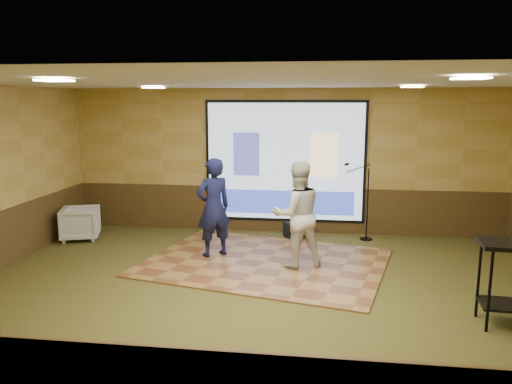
# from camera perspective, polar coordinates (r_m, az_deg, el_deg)

# --- Properties ---
(ground) EXTENTS (9.00, 9.00, 0.00)m
(ground) POSITION_cam_1_polar(r_m,az_deg,el_deg) (7.38, 1.16, -11.46)
(ground) COLOR #2C3618
(ground) RESTS_ON ground
(room_shell) EXTENTS (9.04, 7.04, 3.02)m
(room_shell) POSITION_cam_1_polar(r_m,az_deg,el_deg) (6.88, 1.22, 4.95)
(room_shell) COLOR tan
(room_shell) RESTS_ON ground
(wainscot_back) EXTENTS (9.00, 0.04, 0.95)m
(wainscot_back) POSITION_cam_1_polar(r_m,az_deg,el_deg) (10.56, 3.27, -2.02)
(wainscot_back) COLOR #452E17
(wainscot_back) RESTS_ON ground
(projector_screen) EXTENTS (3.32, 0.06, 2.52)m
(projector_screen) POSITION_cam_1_polar(r_m,az_deg,el_deg) (10.35, 3.31, 3.34)
(projector_screen) COLOR black
(projector_screen) RESTS_ON room_shell
(downlight_nw) EXTENTS (0.32, 0.32, 0.02)m
(downlight_nw) POSITION_cam_1_polar(r_m,az_deg,el_deg) (9.10, -11.64, 11.61)
(downlight_nw) COLOR #FFEEBF
(downlight_nw) RESTS_ON room_shell
(downlight_ne) EXTENTS (0.32, 0.32, 0.02)m
(downlight_ne) POSITION_cam_1_polar(r_m,az_deg,el_deg) (8.73, 17.44, 11.41)
(downlight_ne) COLOR #FFEEBF
(downlight_ne) RESTS_ON room_shell
(downlight_sw) EXTENTS (0.32, 0.32, 0.02)m
(downlight_sw) POSITION_cam_1_polar(r_m,az_deg,el_deg) (6.07, -22.04, 11.74)
(downlight_sw) COLOR #FFEEBF
(downlight_sw) RESTS_ON room_shell
(downlight_se) EXTENTS (0.32, 0.32, 0.02)m
(downlight_se) POSITION_cam_1_polar(r_m,az_deg,el_deg) (5.50, 23.31, 11.87)
(downlight_se) COLOR #FFEEBF
(downlight_se) RESTS_ON room_shell
(dance_floor) EXTENTS (4.52, 3.82, 0.03)m
(dance_floor) POSITION_cam_1_polar(r_m,az_deg,el_deg) (8.65, 1.04, -8.02)
(dance_floor) COLOR olive
(dance_floor) RESTS_ON ground
(player_left) EXTENTS (0.76, 0.72, 1.75)m
(player_left) POSITION_cam_1_polar(r_m,az_deg,el_deg) (8.78, -4.89, -1.76)
(player_left) COLOR #14173F
(player_left) RESTS_ON dance_floor
(player_right) EXTENTS (1.04, 0.93, 1.76)m
(player_right) POSITION_cam_1_polar(r_m,az_deg,el_deg) (8.22, 4.73, -2.57)
(player_right) COLOR silver
(player_right) RESTS_ON dance_floor
(mic_stand) EXTENTS (0.61, 0.25, 1.55)m
(mic_stand) POSITION_cam_1_polar(r_m,az_deg,el_deg) (10.17, 12.25, -2.63)
(mic_stand) COLOR black
(mic_stand) RESTS_ON ground
(banquet_chair) EXTENTS (0.91, 0.89, 0.66)m
(banquet_chair) POSITION_cam_1_polar(r_m,az_deg,el_deg) (10.58, -19.40, -3.40)
(banquet_chair) COLOR gray
(banquet_chair) RESTS_ON ground
(duffel_bag) EXTENTS (0.59, 0.51, 0.31)m
(duffel_bag) POSITION_cam_1_polar(r_m,az_deg,el_deg) (10.23, 4.73, -4.29)
(duffel_bag) COLOR black
(duffel_bag) RESTS_ON ground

